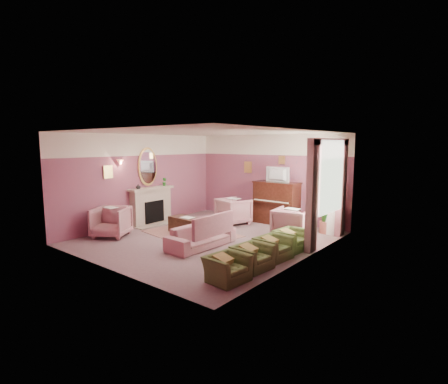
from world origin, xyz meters
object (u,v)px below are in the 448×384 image
Objects in this scene: olive_chair_a at (227,264)px; olive_chair_d at (291,236)px; television at (276,173)px; piano at (276,203)px; olive_chair_b at (252,253)px; sofa at (201,232)px; floral_armchair_left at (233,210)px; olive_chair_c at (273,244)px; coffee_table at (186,225)px; floral_armchair_right at (292,222)px; floral_armchair_front at (111,220)px; side_table at (333,221)px.

olive_chair_d is (0.00, 2.46, 0.00)m from olive_chair_a.
television reaches higher than olive_chair_a.
piano reaches higher than olive_chair_b.
sofa reaches higher than olive_chair_a.
floral_armchair_left reaches higher than olive_chair_c.
sofa is at bearing -30.20° from coffee_table.
piano reaches higher than sofa.
olive_chair_b is at bearing -79.58° from floral_armchair_right.
floral_armchair_right is at bearing 97.90° from olive_chair_a.
television is 0.88× the size of floral_armchair_left.
floral_armchair_front is at bearing 173.98° from olive_chair_a.
piano is 1.54× the size of floral_armchair_right.
floral_armchair_left is at bearing 132.71° from olive_chair_b.
floral_armchair_left is 1.30× the size of side_table.
floral_armchair_right is at bearing -46.81° from piano.
sofa is (-0.13, -3.37, -0.28)m from piano.
floral_armchair_left is 1.21× the size of olive_chair_d.
olive_chair_b is at bearing -65.86° from television.
piano is 4.99m from floral_armchair_front.
floral_armchair_right is at bearing 36.38° from floral_armchair_front.
piano is at bearing 57.47° from floral_armchair_front.
side_table is (2.90, 0.81, -0.11)m from floral_armchair_left.
sofa is (-0.13, -3.32, -1.23)m from television.
piano is 1.86× the size of olive_chair_d.
olive_chair_d is at bearing -52.34° from piano.
olive_chair_c is (1.83, 0.34, -0.05)m from sofa.
olive_chair_c is 2.94m from side_table.
olive_chair_d is at bearing -25.63° from floral_armchair_left.
television reaches higher than olive_chair_d.
television is 1.06× the size of olive_chair_a.
piano is 3.48m from olive_chair_c.
olive_chair_c is (0.00, 1.64, 0.00)m from olive_chair_a.
olive_chair_b is 1.64m from olive_chair_d.
floral_armchair_right is 1.21× the size of olive_chair_d.
olive_chair_a is at bearing -33.31° from coffee_table.
olive_chair_a is 2.46m from olive_chair_d.
floral_armchair_right reaches higher than coffee_table.
piano is 3.38m from sofa.
piano is at bearing 113.86° from olive_chair_b.
sofa is 1.86m from olive_chair_c.
olive_chair_b is (2.72, -2.94, -0.13)m from floral_armchair_left.
olive_chair_b reaches higher than coffee_table.
side_table reaches higher than olive_chair_b.
floral_armchair_front is 4.41m from olive_chair_a.
television is (0.00, -0.05, 0.95)m from piano.
floral_armchair_front is 1.21× the size of olive_chair_d.
television reaches higher than olive_chair_c.
floral_armchair_left is at bearing -138.52° from piano.
coffee_table is at bearing -118.00° from television.
piano is 1.86× the size of olive_chair_c.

